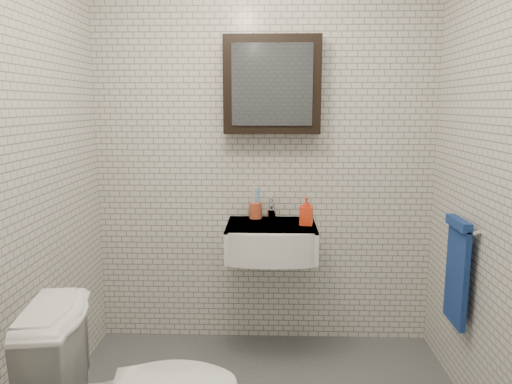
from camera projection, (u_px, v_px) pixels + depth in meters
room_shell at (260, 130)px, 2.22m from camera, size 2.22×2.02×2.51m
washbasin at (271, 241)px, 3.06m from camera, size 0.55×0.50×0.20m
faucet at (271, 208)px, 3.23m from camera, size 0.06×0.20×0.15m
mirror_cabinet at (272, 85)px, 3.09m from camera, size 0.60×0.15×0.60m
towel_rail at (457, 267)px, 2.66m from camera, size 0.09×0.30×0.58m
toothbrush_cup at (256, 210)px, 3.24m from camera, size 0.11×0.11×0.23m
soap_bottle at (306, 211)px, 3.06m from camera, size 0.09×0.09×0.17m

